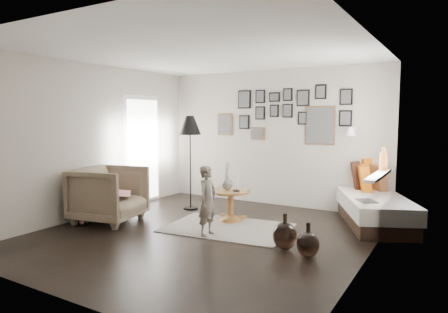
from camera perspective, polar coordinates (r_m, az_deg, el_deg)
The scene contains 23 objects.
ground at distance 5.92m, azimuth -2.95°, elevation -11.05°, with size 4.80×4.80×0.00m, color black.
wall_back at distance 7.79m, azimuth 6.87°, elevation 2.67°, with size 4.50×4.50×0.00m, color #AEA598.
wall_front at distance 3.93m, azimuth -22.88°, elevation -0.64°, with size 4.50×4.50×0.00m, color #AEA598.
wall_left at distance 7.18m, azimuth -18.11°, elevation 2.18°, with size 4.80×4.80×0.00m, color #AEA598.
wall_right at distance 4.81m, azimuth 19.84°, elevation 0.54°, with size 4.80×4.80×0.00m, color #AEA598.
ceiling at distance 5.74m, azimuth -3.09°, elevation 14.66°, with size 4.80×4.80×0.00m, color white.
door_left at distance 8.03m, azimuth -11.53°, elevation 0.89°, with size 0.00×2.14×2.14m.
window_right at distance 6.18m, azimuth 21.43°, elevation -1.89°, with size 0.15×1.32×1.30m.
gallery_wall at distance 7.65m, azimuth 8.83°, elevation 5.91°, with size 2.74×0.03×1.08m.
wall_sconce at distance 7.03m, azimuth 17.62°, elevation 3.45°, with size 0.18×0.36×0.16m.
rug at distance 6.23m, azimuth 0.49°, elevation -10.13°, with size 1.84×1.29×0.01m, color beige.
pedestal_table at distance 6.61m, azimuth 0.94°, elevation -7.18°, with size 0.64×0.64×0.50m.
vase at distance 6.58m, azimuth 0.43°, elevation -3.57°, with size 0.18×0.18×0.46m.
candles at distance 6.48m, azimuth 1.79°, elevation -3.95°, with size 0.11×0.11×0.24m.
daybed at distance 6.93m, azimuth 20.68°, elevation -6.31°, with size 1.64×2.21×1.01m.
magazine_on_daybed at distance 6.27m, azimuth 19.68°, elevation -5.99°, with size 0.23×0.31×0.02m, color black.
armchair at distance 6.76m, azimuth -16.10°, elevation -5.21°, with size 0.97×0.99×0.90m, color #73634D.
armchair_cushion at distance 6.77m, azimuth -15.62°, elevation -4.95°, with size 0.41×0.41×0.10m, color white.
floor_lamp at distance 7.31m, azimuth -4.87°, elevation 3.97°, with size 0.40×0.40×1.73m.
magazine_basket at distance 6.82m, azimuth -19.69°, elevation -7.51°, with size 0.40×0.40×0.38m.
demijohn_large at distance 5.28m, azimuth 8.67°, elevation -11.12°, with size 0.31×0.31×0.47m.
demijohn_small at distance 5.06m, azimuth 11.90°, elevation -12.16°, with size 0.28×0.28×0.43m.
child at distance 5.74m, azimuth -2.35°, elevation -6.36°, with size 0.37×0.24×1.01m, color #675C52.
Camera 1 is at (3.16, -4.71, 1.70)m, focal length 32.00 mm.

